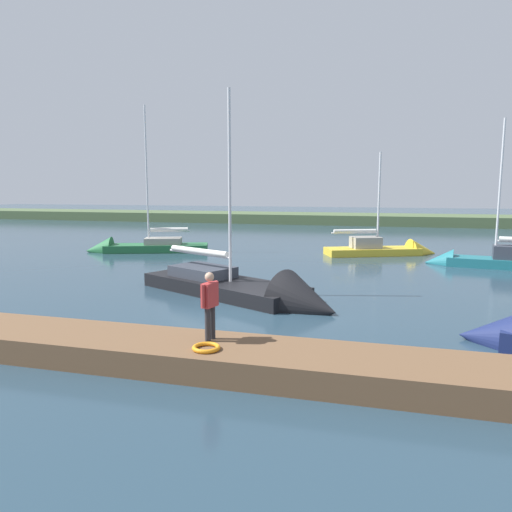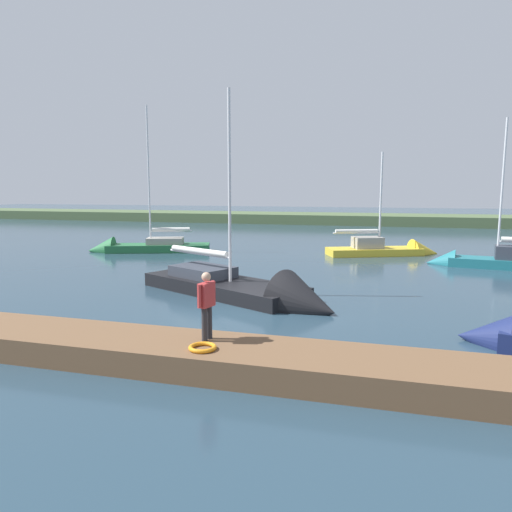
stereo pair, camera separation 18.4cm
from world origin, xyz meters
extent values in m
plane|color=#263D4C|center=(0.00, 0.00, 0.00)|extent=(200.00, 200.00, 0.00)
cube|color=#4C603D|center=(0.00, -44.57, 0.00)|extent=(180.00, 8.00, 2.40)
cube|color=brown|center=(0.00, 5.72, 0.32)|extent=(25.78, 2.13, 0.65)
torus|color=orange|center=(-0.58, 6.14, 0.70)|extent=(0.66, 0.66, 0.10)
cube|color=gold|center=(-3.93, -15.83, 0.04)|extent=(6.45, 4.19, 0.88)
cone|color=gold|center=(-7.23, -17.19, 0.04)|extent=(2.41, 2.52, 1.98)
cube|color=gray|center=(-3.49, -15.64, 0.85)|extent=(2.22, 1.96, 0.74)
cylinder|color=silver|center=(-4.23, -15.95, 3.61)|extent=(0.13, 0.13, 6.27)
cylinder|color=silver|center=(-2.78, -15.35, 1.50)|extent=(2.96, 1.31, 0.11)
cylinder|color=silver|center=(-2.78, -15.35, 1.62)|extent=(2.71, 1.30, 0.23)
cube|color=black|center=(1.94, -2.34, 0.13)|extent=(7.90, 5.61, 0.87)
cone|color=black|center=(-2.01, -0.38, 0.13)|extent=(3.14, 3.25, 2.51)
cube|color=#333842|center=(3.05, -2.88, 0.79)|extent=(3.16, 2.77, 0.45)
cylinder|color=silver|center=(1.53, -2.13, 4.42)|extent=(0.12, 0.12, 7.72)
cylinder|color=silver|center=(3.27, -2.99, 1.54)|extent=(3.52, 1.81, 0.10)
cylinder|color=silver|center=(3.27, -2.99, 1.66)|extent=(3.24, 1.78, 0.25)
cone|color=navy|center=(-7.40, 1.80, 0.13)|extent=(1.75, 1.86, 1.54)
cube|color=#1E6B75|center=(-11.12, -12.39, 0.05)|extent=(6.11, 2.60, 0.92)
cone|color=#1E6B75|center=(-7.77, -12.91, 0.05)|extent=(1.79, 1.93, 1.71)
cylinder|color=silver|center=(-10.65, -12.47, 4.33)|extent=(0.12, 0.12, 7.63)
cube|color=#236638|center=(10.68, -13.59, 0.11)|extent=(7.27, 4.14, 0.83)
cone|color=#236638|center=(14.45, -12.27, 0.11)|extent=(2.28, 2.40, 1.94)
cube|color=gray|center=(10.25, -13.73, 0.75)|extent=(2.81, 2.15, 0.46)
cylinder|color=silver|center=(11.20, -13.40, 5.24)|extent=(0.11, 0.11, 9.42)
cylinder|color=silver|center=(9.84, -13.87, 1.44)|extent=(2.74, 1.03, 0.09)
cylinder|color=silver|center=(9.84, -13.87, 1.56)|extent=(2.53, 1.11, 0.28)
cylinder|color=#28282D|center=(-0.39, 5.55, 1.07)|extent=(0.14, 0.14, 0.85)
cylinder|color=#28282D|center=(-0.45, 5.35, 1.07)|extent=(0.14, 0.14, 0.85)
cube|color=#B23333|center=(-0.42, 5.45, 1.79)|extent=(0.33, 0.50, 0.60)
sphere|color=tan|center=(-0.42, 5.45, 2.23)|extent=(0.23, 0.23, 0.23)
cylinder|color=#B23333|center=(-0.35, 5.72, 1.81)|extent=(0.09, 0.09, 0.57)
cylinder|color=#B23333|center=(-0.49, 5.18, 1.81)|extent=(0.09, 0.09, 0.57)
camera|label=1|loc=(-4.39, 15.91, 4.35)|focal=32.73mm
camera|label=2|loc=(-4.56, 15.86, 4.35)|focal=32.73mm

